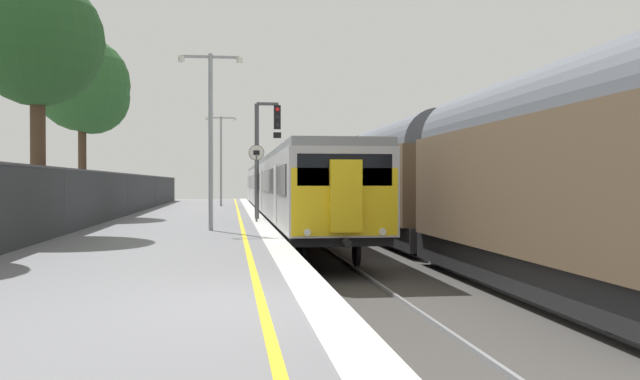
# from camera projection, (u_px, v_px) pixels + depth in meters

# --- Properties ---
(ground) EXTENTS (17.40, 110.00, 1.21)m
(ground) POSITION_uv_depth(u_px,v_px,m) (493.00, 345.00, 8.67)
(ground) COLOR slate
(commuter_train_at_platform) EXTENTS (2.83, 41.22, 3.81)m
(commuter_train_at_platform) POSITION_uv_depth(u_px,v_px,m) (282.00, 187.00, 36.87)
(commuter_train_at_platform) COLOR #B7B7BC
(commuter_train_at_platform) RESTS_ON ground
(freight_train_adjacent_track) EXTENTS (2.60, 37.64, 4.91)m
(freight_train_adjacent_track) POSITION_uv_depth(u_px,v_px,m) (399.00, 178.00, 27.48)
(freight_train_adjacent_track) COLOR #232326
(freight_train_adjacent_track) RESTS_ON ground
(signal_gantry) EXTENTS (1.10, 0.24, 4.84)m
(signal_gantry) POSITION_uv_depth(u_px,v_px,m) (263.00, 146.00, 27.90)
(signal_gantry) COLOR #47474C
(signal_gantry) RESTS_ON ground
(speed_limit_sign) EXTENTS (0.59, 0.08, 2.95)m
(speed_limit_sign) POSITION_uv_depth(u_px,v_px,m) (256.00, 173.00, 25.65)
(speed_limit_sign) COLOR #59595B
(speed_limit_sign) RESTS_ON ground
(platform_lamp_mid) EXTENTS (2.00, 0.20, 5.54)m
(platform_lamp_mid) POSITION_uv_depth(u_px,v_px,m) (211.00, 126.00, 21.01)
(platform_lamp_mid) COLOR #93999E
(platform_lamp_mid) RESTS_ON ground
(platform_lamp_far) EXTENTS (2.00, 0.20, 5.79)m
(platform_lamp_far) POSITION_uv_depth(u_px,v_px,m) (221.00, 153.00, 43.27)
(platform_lamp_far) COLOR #93999E
(platform_lamp_far) RESTS_ON ground
(background_tree_left) EXTENTS (4.22, 4.22, 8.01)m
(background_tree_left) POSITION_uv_depth(u_px,v_px,m) (85.00, 89.00, 29.95)
(background_tree_left) COLOR #473323
(background_tree_left) RESTS_ON ground
(background_tree_centre) EXTENTS (3.87, 3.87, 7.63)m
(background_tree_centre) POSITION_uv_depth(u_px,v_px,m) (35.00, 45.00, 19.85)
(background_tree_centre) COLOR #473323
(background_tree_centre) RESTS_ON ground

